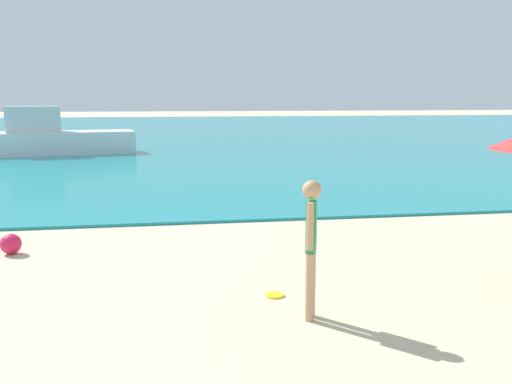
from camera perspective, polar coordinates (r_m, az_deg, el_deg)
The scene contains 5 objects.
water at distance 41.17m, azimuth -7.43°, elevation 5.95°, with size 160.00×60.00×0.06m, color teal.
person_standing at distance 6.40m, azimuth 5.47°, elevation -4.86°, with size 0.21×0.35×1.58m.
frisbee at distance 7.33m, azimuth 1.85°, elevation -10.16°, with size 0.24×0.24×0.03m, color yellow.
boat_near at distance 25.81m, azimuth -19.21°, elevation 5.10°, with size 6.17×2.85×2.02m.
beach_ball at distance 9.95m, azimuth -23.11°, elevation -4.75°, with size 0.33×0.33×0.33m, color #E51E4C.
Camera 1 is at (-1.53, 1.18, 2.47)m, focal length 40.41 mm.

